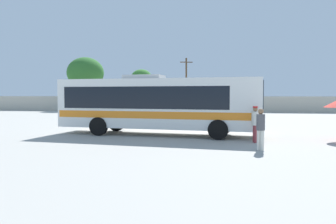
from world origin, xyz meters
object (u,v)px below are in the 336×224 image
object	(u,v)px
attendant_by_bus_door	(255,122)
utility_pole_near	(186,83)
parked_car_second_red	(140,107)
passenger_waiting_on_apron	(261,127)
roadside_tree_midleft	(141,79)
parked_car_leftmost_silver	(100,107)
roadside_tree_left	(85,73)
coach_bus_white_orange	(156,103)
parked_car_third_dark_blue	(182,107)

from	to	relation	value
attendant_by_bus_door	utility_pole_near	world-z (taller)	utility_pole_near
parked_car_second_red	attendant_by_bus_door	bearing A→B (deg)	-64.73
passenger_waiting_on_apron	roadside_tree_midleft	distance (m)	39.50
attendant_by_bus_door	parked_car_second_red	world-z (taller)	attendant_by_bus_door
parked_car_leftmost_silver	roadside_tree_midleft	bearing A→B (deg)	72.83
attendant_by_bus_door	roadside_tree_midleft	size ratio (longest dim) A/B	0.28
parked_car_leftmost_silver	roadside_tree_left	size ratio (longest dim) A/B	0.58
roadside_tree_left	roadside_tree_midleft	world-z (taller)	roadside_tree_left
coach_bus_white_orange	attendant_by_bus_door	size ratio (longest dim) A/B	6.72
parked_car_third_dark_blue	parked_car_second_red	bearing A→B (deg)	-177.06
parked_car_leftmost_silver	utility_pole_near	size ratio (longest dim) A/B	0.61
roadside_tree_left	parked_car_second_red	bearing A→B (deg)	-31.32
parked_car_second_red	roadside_tree_left	size ratio (longest dim) A/B	0.56
attendant_by_bus_door	parked_car_second_red	xyz separation A→B (m)	(-11.85, 25.10, -0.24)
attendant_by_bus_door	utility_pole_near	distance (m)	32.71
parked_car_third_dark_blue	parked_car_leftmost_silver	bearing A→B (deg)	-175.09
attendant_by_bus_door	roadside_tree_left	world-z (taller)	roadside_tree_left
passenger_waiting_on_apron	roadside_tree_left	world-z (taller)	roadside_tree_left
parked_car_second_red	roadside_tree_midleft	world-z (taller)	roadside_tree_midleft
coach_bus_white_orange	parked_car_leftmost_silver	world-z (taller)	coach_bus_white_orange
coach_bus_white_orange	parked_car_leftmost_silver	xyz separation A→B (m)	(-11.75, 22.13, -1.08)
coach_bus_white_orange	passenger_waiting_on_apron	size ratio (longest dim) A/B	6.76
roadside_tree_left	attendant_by_bus_door	bearing A→B (deg)	-55.02
roadside_tree_left	roadside_tree_midleft	bearing A→B (deg)	22.83
coach_bus_white_orange	parked_car_third_dark_blue	size ratio (longest dim) A/B	2.71
passenger_waiting_on_apron	coach_bus_white_orange	bearing A→B (deg)	138.77
roadside_tree_left	roadside_tree_midleft	distance (m)	8.52
attendant_by_bus_door	parked_car_second_red	size ratio (longest dim) A/B	0.40
roadside_tree_midleft	coach_bus_white_orange	bearing A→B (deg)	-74.90
passenger_waiting_on_apron	parked_car_leftmost_silver	size ratio (longest dim) A/B	0.38
attendant_by_bus_door	roadside_tree_left	xyz separation A→B (m)	(-21.80, 31.15, 4.55)
attendant_by_bus_door	parked_car_second_red	distance (m)	27.75
parked_car_third_dark_blue	utility_pole_near	distance (m)	7.27
parked_car_second_red	parked_car_third_dark_blue	xyz separation A→B (m)	(5.35, 0.27, 0.00)
coach_bus_white_orange	passenger_waiting_on_apron	bearing A→B (deg)	-41.23
passenger_waiting_on_apron	utility_pole_near	distance (m)	34.97
parked_car_third_dark_blue	utility_pole_near	world-z (taller)	utility_pole_near
coach_bus_white_orange	parked_car_third_dark_blue	world-z (taller)	coach_bus_white_orange
coach_bus_white_orange	utility_pole_near	world-z (taller)	utility_pole_near
passenger_waiting_on_apron	roadside_tree_midleft	bearing A→B (deg)	110.81
parked_car_second_red	roadside_tree_left	distance (m)	12.59
passenger_waiting_on_apron	parked_car_leftmost_silver	distance (m)	31.74
utility_pole_near	coach_bus_white_orange	bearing A→B (deg)	-87.34
parked_car_leftmost_silver	parked_car_second_red	bearing A→B (deg)	6.93
passenger_waiting_on_apron	roadside_tree_midleft	xyz separation A→B (m)	(-13.97, 36.75, 3.79)
parked_car_second_red	utility_pole_near	distance (m)	9.12
passenger_waiting_on_apron	parked_car_leftmost_silver	bearing A→B (deg)	122.49
parked_car_second_red	roadside_tree_left	xyz separation A→B (m)	(-9.95, 6.05, 4.79)
attendant_by_bus_door	parked_car_leftmost_silver	world-z (taller)	attendant_by_bus_door
utility_pole_near	roadside_tree_midleft	distance (m)	7.77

